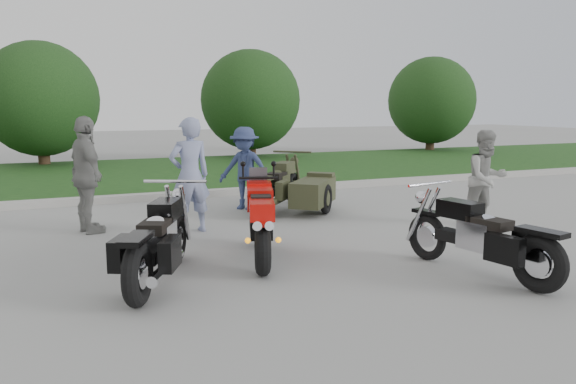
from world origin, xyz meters
name	(u,v)px	position (x,y,z in m)	size (l,w,h in m)	color
ground	(308,272)	(0.00, 0.00, 0.00)	(80.00, 80.00, 0.00)	#999994
curb	(192,194)	(0.00, 6.00, 0.07)	(60.00, 0.30, 0.15)	#A8A59E
grass_strip	(158,173)	(0.00, 10.15, 0.07)	(60.00, 8.00, 0.14)	#305C1F
tree_mid_left	(40,99)	(-3.00, 13.50, 2.19)	(3.60, 3.60, 4.00)	#3F2B1C
tree_mid_right	(251,100)	(4.00, 13.50, 2.19)	(3.60, 3.60, 4.00)	#3F2B1C
tree_far_right	(432,101)	(12.00, 13.50, 2.19)	(3.60, 3.60, 4.00)	#3F2B1C
sportbike_red	(261,218)	(-0.35, 0.69, 0.56)	(0.81, 1.96, 0.96)	black
cruiser_left	(158,245)	(-1.75, 0.23, 0.46)	(1.13, 2.16, 0.89)	black
cruiser_right	(485,240)	(1.84, -0.99, 0.44)	(0.65, 2.21, 0.86)	black
cruiser_sidecar	(298,190)	(1.46, 3.55, 0.42)	(1.95, 2.14, 0.90)	black
person_stripe	(190,175)	(-0.80, 2.70, 0.91)	(0.67, 0.44, 1.83)	#838DB2
person_grey	(487,178)	(3.88, 1.25, 0.80)	(0.78, 0.61, 1.61)	#989893
person_denim	(245,168)	(0.64, 4.25, 0.80)	(1.03, 0.59, 1.60)	navy
person_back	(87,175)	(-2.30, 3.27, 0.92)	(1.08, 0.45, 1.85)	gray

